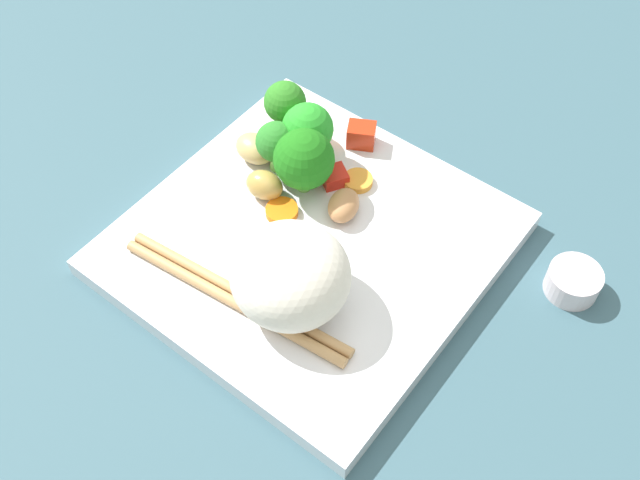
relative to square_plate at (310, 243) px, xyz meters
The scene contains 18 objects.
ground_plane 1.91cm from the square_plate, ahead, with size 110.00×110.00×2.00cm, color #395A67.
square_plate is the anchor object (origin of this frame).
rice_mound 7.76cm from the square_plate, 67.61° to the right, with size 9.23×9.38×6.84cm, color silver.
broccoli_floret_0 9.27cm from the square_plate, 146.02° to the left, with size 3.59×3.59×5.36cm.
broccoli_floret_1 10.03cm from the square_plate, 126.55° to the left, with size 4.58×4.58×6.30cm.
broccoli_floret_2 7.10cm from the square_plate, 130.45° to the left, with size 5.29×5.29×6.39cm.
broccoli_floret_3 13.10cm from the square_plate, 135.56° to the left, with size 3.83×3.83×6.17cm.
carrot_slice_0 3.71cm from the square_plate, 169.23° to the left, with size 2.81×2.81×0.68cm, color orange.
carrot_slice_1 7.44cm from the square_plate, 88.53° to the left, with size 2.63×2.63×0.64cm, color orange.
carrot_slice_2 12.36cm from the square_plate, 143.44° to the left, with size 2.02×2.02×0.70cm, color orange.
carrot_slice_3 10.82cm from the square_plate, 123.57° to the left, with size 2.60×2.60×0.79cm, color orange.
pepper_chunk_0 12.04cm from the square_plate, 101.98° to the left, with size 2.53×1.99×2.16cm, color red.
pepper_chunk_1 6.74cm from the square_plate, 106.43° to the left, with size 2.12×2.17×1.24cm, color red.
chicken_piece_0 6.51cm from the square_plate, 165.28° to the left, with size 3.40×2.53×2.53cm, color #B89146.
chicken_piece_1 4.30cm from the square_plate, 77.15° to the left, with size 3.63×2.60×2.06cm, color tan.
chicken_piece_2 10.63cm from the square_plate, 153.68° to the left, with size 3.90×2.96×2.36cm, color tan.
chopstick_pair 8.66cm from the square_plate, 97.88° to the right, with size 20.82×2.88×0.87cm.
sauce_cup 21.88cm from the square_plate, 24.16° to the left, with size 4.41×4.41×2.28cm, color silver.
Camera 1 is at (22.82, -31.25, 52.34)cm, focal length 42.52 mm.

